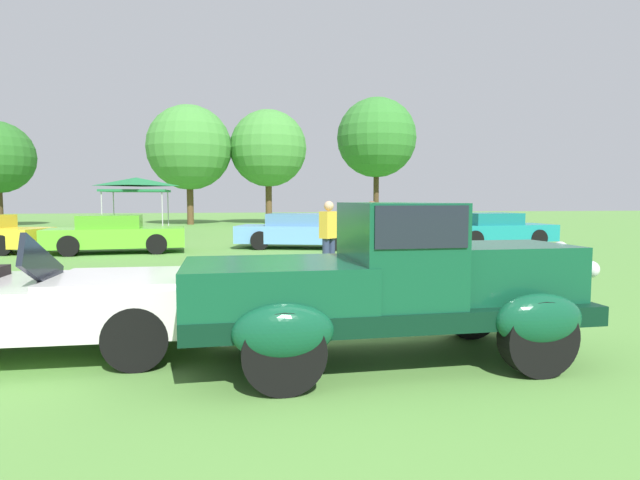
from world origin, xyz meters
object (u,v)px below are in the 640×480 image
at_px(show_car_lime, 115,234).
at_px(show_car_skyblue, 301,231).
at_px(canopy_tent_left_field, 136,184).
at_px(spectator_near_truck, 329,236).
at_px(feature_pickup_truck, 390,281).
at_px(spectator_between_cars, 372,234).
at_px(show_car_teal, 494,230).
at_px(neighbor_convertible, 30,303).

relative_size(show_car_lime, show_car_skyblue, 0.90).
bearing_deg(canopy_tent_left_field, show_car_lime, -86.45).
height_order(spectator_near_truck, canopy_tent_left_field, canopy_tent_left_field).
relative_size(feature_pickup_truck, spectator_near_truck, 2.54).
xyz_separation_m(feature_pickup_truck, canopy_tent_left_field, (-5.59, 19.72, 1.56)).
relative_size(show_car_skyblue, spectator_near_truck, 2.86).
height_order(feature_pickup_truck, show_car_lime, feature_pickup_truck).
height_order(show_car_lime, spectator_between_cars, spectator_between_cars).
height_order(feature_pickup_truck, spectator_between_cars, feature_pickup_truck).
height_order(show_car_skyblue, show_car_teal, same).
xyz_separation_m(show_car_teal, spectator_near_truck, (-7.47, -6.14, 0.31)).
distance_m(show_car_teal, spectator_between_cars, 8.69).
bearing_deg(spectator_near_truck, show_car_skyblue, 86.65).
distance_m(spectator_between_cars, canopy_tent_left_field, 15.28).
relative_size(show_car_lime, canopy_tent_left_field, 1.55).
xyz_separation_m(show_car_lime, spectator_near_truck, (5.72, -6.21, 0.31)).
bearing_deg(spectator_near_truck, spectator_between_cars, 14.25).
xyz_separation_m(show_car_lime, show_car_skyblue, (6.11, 0.45, 0.00)).
bearing_deg(show_car_skyblue, neighbor_convertible, -112.43).
bearing_deg(show_car_skyblue, feature_pickup_truck, -94.40).
bearing_deg(canopy_tent_left_field, show_car_skyblue, -46.72).
distance_m(feature_pickup_truck, spectator_near_truck, 6.11).
bearing_deg(spectator_between_cars, show_car_skyblue, 96.10).
distance_m(show_car_skyblue, spectator_near_truck, 6.68).
bearing_deg(feature_pickup_truck, canopy_tent_left_field, 105.84).
relative_size(show_car_skyblue, spectator_between_cars, 2.86).
distance_m(feature_pickup_truck, canopy_tent_left_field, 20.56).
bearing_deg(show_car_lime, show_car_teal, -0.30).
height_order(neighbor_convertible, spectator_between_cars, spectator_between_cars).
height_order(neighbor_convertible, spectator_near_truck, spectator_near_truck).
height_order(feature_pickup_truck, show_car_teal, feature_pickup_truck).
bearing_deg(neighbor_convertible, spectator_near_truck, 48.76).
xyz_separation_m(show_car_lime, show_car_teal, (13.19, -0.07, -0.00)).
bearing_deg(show_car_skyblue, spectator_between_cars, -83.90).
height_order(show_car_teal, spectator_between_cars, spectator_between_cars).
bearing_deg(spectator_between_cars, show_car_lime, 138.87).
xyz_separation_m(neighbor_convertible, spectator_near_truck, (4.46, 5.09, 0.33)).
height_order(show_car_skyblue, spectator_near_truck, spectator_near_truck).
relative_size(show_car_skyblue, show_car_teal, 1.13).
bearing_deg(canopy_tent_left_field, feature_pickup_truck, -74.16).
xyz_separation_m(show_car_lime, spectator_between_cars, (6.80, -5.93, 0.31)).
bearing_deg(show_car_lime, spectator_near_truck, -47.31).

